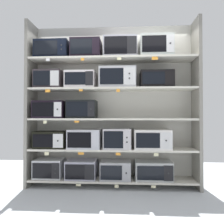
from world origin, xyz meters
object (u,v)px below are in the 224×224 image
(microwave_2, at_px, (116,170))
(microwave_11, at_px, (81,80))
(microwave_13, at_px, (156,80))
(microwave_17, at_px, (156,47))
(microwave_7, at_px, (152,139))
(microwave_12, at_px, (118,78))
(microwave_15, at_px, (86,50))
(microwave_14, at_px, (53,51))
(microwave_4, at_px, (51,140))
(microwave_8, at_px, (51,110))
(microwave_9, at_px, (82,109))
(microwave_0, at_px, (49,168))
(microwave_5, at_px, (85,139))
(microwave_6, at_px, (117,138))
(microwave_3, at_px, (153,170))
(microwave_16, at_px, (120,48))
(microwave_10, at_px, (49,80))
(microwave_1, at_px, (82,169))

(microwave_2, height_order, microwave_11, microwave_11)
(microwave_13, bearing_deg, microwave_17, -177.56)
(microwave_7, distance_m, microwave_12, 1.11)
(microwave_2, relative_size, microwave_15, 1.01)
(microwave_7, bearing_deg, microwave_14, -180.00)
(microwave_4, bearing_deg, microwave_17, -0.00)
(microwave_4, xyz_separation_m, microwave_13, (1.69, 0.00, 0.95))
(microwave_13, bearing_deg, microwave_8, -179.99)
(microwave_8, distance_m, microwave_9, 0.51)
(microwave_0, height_order, microwave_5, microwave_5)
(microwave_6, height_order, microwave_8, microwave_8)
(microwave_7, relative_size, microwave_15, 1.20)
(microwave_4, distance_m, microwave_6, 1.07)
(microwave_3, height_order, microwave_7, microwave_7)
(microwave_5, xyz_separation_m, microwave_8, (-0.56, -0.00, 0.47))
(microwave_0, bearing_deg, microwave_12, 0.01)
(microwave_3, relative_size, microwave_9, 1.22)
(microwave_5, bearing_deg, microwave_3, 0.01)
(microwave_2, bearing_deg, microwave_0, -179.99)
(microwave_0, bearing_deg, microwave_8, 0.17)
(microwave_4, height_order, microwave_11, microwave_11)
(microwave_15, bearing_deg, microwave_16, -0.01)
(microwave_4, relative_size, microwave_9, 1.09)
(microwave_7, relative_size, microwave_8, 1.16)
(microwave_12, height_order, microwave_16, microwave_16)
(microwave_5, height_order, microwave_9, microwave_9)
(microwave_2, distance_m, microwave_10, 1.80)
(microwave_14, bearing_deg, microwave_15, -0.01)
(microwave_6, distance_m, microwave_10, 1.46)
(microwave_8, xyz_separation_m, microwave_12, (1.09, 0.00, 0.50))
(microwave_11, bearing_deg, microwave_17, -0.01)
(microwave_5, relative_size, microwave_6, 1.18)
(microwave_1, bearing_deg, microwave_17, 0.01)
(microwave_2, xyz_separation_m, microwave_9, (-0.54, -0.00, 0.96))
(microwave_7, distance_m, microwave_9, 1.21)
(microwave_8, bearing_deg, microwave_5, 0.00)
(microwave_8, height_order, microwave_9, microwave_9)
(microwave_1, height_order, microwave_8, microwave_8)
(microwave_0, relative_size, microwave_3, 0.79)
(microwave_1, height_order, microwave_13, microwave_13)
(microwave_0, xyz_separation_m, microwave_14, (0.05, 0.00, 1.91))
(microwave_3, bearing_deg, microwave_14, -180.00)
(microwave_4, distance_m, microwave_5, 0.56)
(microwave_14, bearing_deg, microwave_16, -0.01)
(microwave_0, relative_size, microwave_15, 0.95)
(microwave_2, bearing_deg, microwave_8, -180.00)
(microwave_8, relative_size, microwave_12, 0.85)
(microwave_2, bearing_deg, microwave_7, 0.01)
(microwave_4, bearing_deg, microwave_10, -179.81)
(microwave_6, bearing_deg, microwave_11, 179.96)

